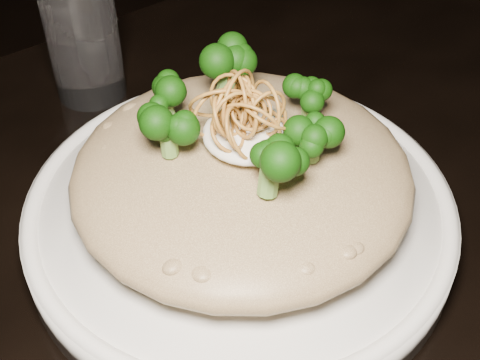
{
  "coord_description": "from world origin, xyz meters",
  "views": [
    {
      "loc": [
        -0.2,
        -0.24,
        1.14
      ],
      "look_at": [
        0.01,
        0.05,
        0.81
      ],
      "focal_mm": 50.0,
      "sensor_mm": 36.0,
      "label": 1
    }
  ],
  "objects": [
    {
      "name": "drinking_glass",
      "position": [
        0.01,
        0.28,
        0.81
      ],
      "size": [
        0.08,
        0.08,
        0.12
      ],
      "primitive_type": "cylinder",
      "rotation": [
        0.0,
        0.0,
        0.19
      ],
      "color": "white",
      "rests_on": "table"
    },
    {
      "name": "broccoli",
      "position": [
        0.01,
        0.05,
        0.87
      ],
      "size": [
        0.15,
        0.15,
        0.05
      ],
      "primitive_type": null,
      "color": "black",
      "rests_on": "risotto"
    },
    {
      "name": "shallots",
      "position": [
        0.01,
        0.05,
        0.88
      ],
      "size": [
        0.06,
        0.06,
        0.04
      ],
      "primitive_type": null,
      "color": "brown",
      "rests_on": "cheese"
    },
    {
      "name": "cheese",
      "position": [
        0.02,
        0.04,
        0.85
      ],
      "size": [
        0.07,
        0.07,
        0.02
      ],
      "primitive_type": "ellipsoid",
      "color": "white",
      "rests_on": "risotto"
    },
    {
      "name": "plate",
      "position": [
        0.01,
        0.05,
        0.77
      ],
      "size": [
        0.32,
        0.32,
        0.03
      ],
      "primitive_type": "cylinder",
      "color": "white",
      "rests_on": "table"
    },
    {
      "name": "risotto",
      "position": [
        0.01,
        0.05,
        0.81
      ],
      "size": [
        0.25,
        0.25,
        0.05
      ],
      "primitive_type": "ellipsoid",
      "color": "brown",
      "rests_on": "plate"
    },
    {
      "name": "table",
      "position": [
        0.0,
        0.0,
        0.67
      ],
      "size": [
        1.1,
        0.8,
        0.75
      ],
      "color": "black",
      "rests_on": "ground"
    }
  ]
}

